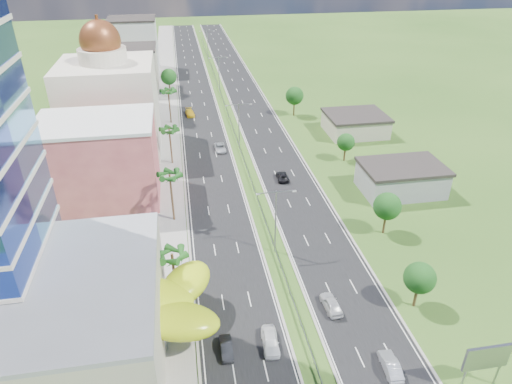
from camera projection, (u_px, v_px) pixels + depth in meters
ground at (290, 294)px, 63.45m from camera, size 500.00×500.00×0.00m
road_left at (197, 98)px, 139.50m from camera, size 11.00×260.00×0.04m
road_right at (245, 95)px, 141.73m from camera, size 11.00×260.00×0.04m
sidewalk_left at (165, 100)px, 138.06m from camera, size 7.00×260.00×0.12m
median_guardrail at (228, 115)px, 124.87m from camera, size 0.10×216.06×0.76m
streetlight_median_b at (276, 215)px, 68.70m from camera, size 6.04×0.25×11.00m
streetlight_median_c at (239, 122)px, 103.00m from camera, size 6.04×0.25×11.00m
streetlight_median_d at (219, 71)px, 141.59m from camera, size 6.04×0.25×11.00m
streetlight_median_e at (207, 42)px, 180.17m from camera, size 6.04×0.25×11.00m
mall_podium at (25, 327)px, 50.83m from camera, size 30.00×24.00×11.00m
lime_canopy at (136, 305)px, 54.58m from camera, size 18.00×15.00×7.40m
pink_shophouse at (100, 162)px, 83.03m from camera, size 20.00×15.00×15.00m
domed_building at (110, 102)px, 100.85m from camera, size 20.00×20.00×28.70m
midrise_grey at (125, 85)px, 124.09m from camera, size 16.00×15.00×16.00m
midrise_beige at (131, 70)px, 143.69m from camera, size 16.00×15.00×13.00m
midrise_white at (135, 46)px, 162.19m from camera, size 16.00×15.00×18.00m
billboard at (487, 359)px, 48.36m from camera, size 5.20×0.35×6.20m
shed_near at (401, 180)px, 87.82m from camera, size 15.00×10.00×5.00m
shed_far at (355, 125)px, 113.99m from camera, size 14.00×12.00×4.40m
palm_tree_b at (172, 257)px, 59.38m from camera, size 3.60×3.60×8.10m
palm_tree_c at (170, 177)px, 75.82m from camera, size 3.60×3.60×9.60m
palm_tree_d at (169, 131)px, 96.01m from camera, size 3.60×3.60×8.60m
palm_tree_e at (168, 92)px, 117.07m from camera, size 3.60×3.60×9.40m
leafy_tree_lfar at (169, 77)px, 139.86m from camera, size 4.90×4.90×8.05m
leafy_tree_ra at (420, 278)px, 59.19m from camera, size 4.20×4.20×6.90m
leafy_tree_rb at (387, 206)px, 74.01m from camera, size 4.55×4.55×7.47m
leafy_tree_rc at (346, 142)px, 98.86m from camera, size 3.85×3.85×6.33m
leafy_tree_rd at (295, 96)px, 123.40m from camera, size 4.90×4.90×8.05m
car_white_near_left at (270, 341)px, 55.04m from camera, size 2.28×4.97×1.65m
car_dark_left at (227, 348)px, 54.31m from camera, size 1.40×3.98×1.31m
car_silver_mid_left at (220, 148)px, 105.25m from camera, size 2.48×5.19×1.43m
car_yellow_far_left at (190, 113)px, 125.68m from camera, size 2.68×5.46×1.53m
car_white_near_right at (331, 304)px, 60.61m from camera, size 2.22×4.86×1.62m
car_silver_right at (391, 365)px, 52.03m from camera, size 1.93×4.69×1.51m
car_dark_far_right at (282, 176)px, 92.86m from camera, size 2.40×4.84×1.32m
motorcycle at (198, 276)px, 65.86m from camera, size 0.86×2.06×1.28m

